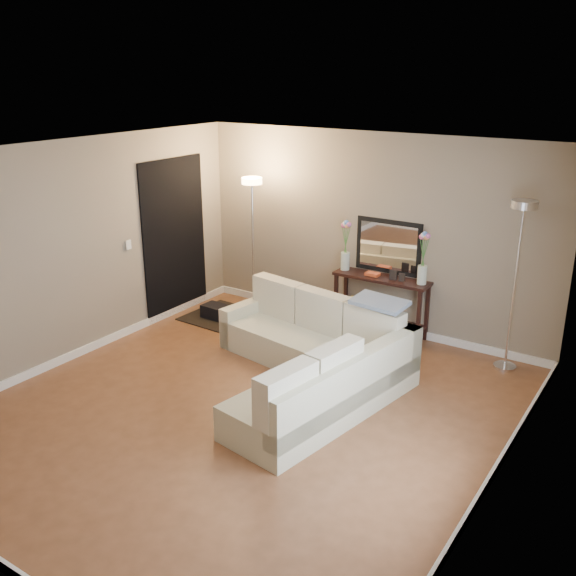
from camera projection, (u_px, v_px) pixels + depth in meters
The scene contains 22 objects.
floor at pixel (246, 410), 6.63m from camera, with size 5.00×5.50×0.01m, color brown.
ceiling at pixel (239, 155), 5.78m from camera, with size 5.00×5.50×0.01m, color white.
wall_back at pixel (370, 233), 8.38m from camera, with size 5.00×0.02×2.60m, color gray.
wall_left at pixel (72, 252), 7.51m from camera, with size 0.02×5.50×2.60m, color gray.
wall_right at pixel (504, 351), 4.90m from camera, with size 0.02×5.50×2.60m, color gray.
baseboard_back at pixel (366, 322), 8.77m from camera, with size 5.00×0.03×0.10m, color white.
baseboard_front at pixel (9, 569), 4.45m from camera, with size 5.00×0.03×0.10m, color white.
baseboard_left at pixel (84, 350), 7.90m from camera, with size 0.03×5.50×0.10m, color white.
baseboard_right at pixel (485, 487), 5.32m from camera, with size 0.03×5.50×0.10m, color white.
doorway at pixel (175, 238), 8.90m from camera, with size 0.02×1.20×2.20m, color black.
switch_plate at pixel (128, 245), 8.20m from camera, with size 0.02×0.08×0.12m, color white.
sectional_sofa at pixel (315, 358), 7.07m from camera, with size 2.50×2.65×0.84m.
throw_blanket at pixel (380, 302), 7.02m from camera, with size 0.61×0.35×0.05m, color gray.
console_table at pixel (375, 301), 8.42m from camera, with size 1.28×0.35×0.79m.
leaning_mirror at pixel (389, 246), 8.28m from camera, with size 0.91×0.05×0.71m.
table_decor at pixel (381, 275), 8.23m from camera, with size 0.54×0.12×0.13m.
flower_vase_left at pixel (346, 249), 8.46m from camera, with size 0.15×0.12×0.67m.
flower_vase_right at pixel (423, 262), 7.89m from camera, with size 0.15×0.12×0.67m.
floor_lamp_lit at pixel (253, 219), 8.77m from camera, with size 0.29×0.29×1.95m.
floor_lamp_unlit at pixel (519, 253), 7.09m from camera, with size 0.32×0.32×1.99m.
charcoal_rug at pixel (232, 319), 8.99m from camera, with size 1.27×0.95×0.02m, color black.
black_bag at pixel (216, 313), 9.01m from camera, with size 0.36×0.25×0.23m, color black.
Camera 1 is at (3.58, -4.65, 3.36)m, focal length 40.00 mm.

